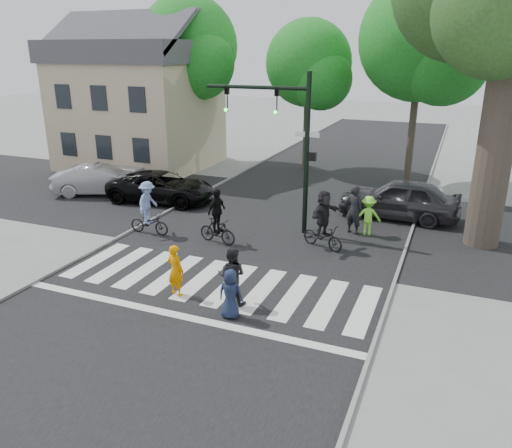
{
  "coord_description": "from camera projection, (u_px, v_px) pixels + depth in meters",
  "views": [
    {
      "loc": [
        6.35,
        -11.27,
        6.69
      ],
      "look_at": [
        0.5,
        3.0,
        1.3
      ],
      "focal_mm": 35.0,
      "sensor_mm": 36.0,
      "label": 1
    }
  ],
  "objects": [
    {
      "name": "car_suv",
      "position": [
        162.0,
        187.0,
        23.07
      ],
      "size": [
        5.19,
        2.79,
        1.39
      ],
      "primitive_type": "imported",
      "rotation": [
        0.0,
        0.0,
        1.67
      ],
      "color": "black",
      "rests_on": "ground"
    },
    {
      "name": "bg_tree_2",
      "position": [
        312.0,
        67.0,
        27.56
      ],
      "size": [
        5.04,
        4.8,
        8.4
      ],
      "color": "brown",
      "rests_on": "ground"
    },
    {
      "name": "bg_tree_0",
      "position": [
        125.0,
        59.0,
        31.19
      ],
      "size": [
        5.46,
        5.2,
        8.97
      ],
      "color": "brown",
      "rests_on": "ground"
    },
    {
      "name": "bg_tree_1",
      "position": [
        191.0,
        51.0,
        28.76
      ],
      "size": [
        6.09,
        5.8,
        9.8
      ],
      "color": "brown",
      "rests_on": "ground"
    },
    {
      "name": "cyclist_left",
      "position": [
        148.0,
        211.0,
        18.93
      ],
      "size": [
        1.64,
        1.07,
        2.06
      ],
      "color": "black",
      "rests_on": "ground"
    },
    {
      "name": "traffic_signal",
      "position": [
        285.0,
        130.0,
        18.32
      ],
      "size": [
        4.45,
        0.29,
        6.0
      ],
      "color": "black",
      "rests_on": "ground"
    },
    {
      "name": "cyclist_right",
      "position": [
        323.0,
        223.0,
        17.53
      ],
      "size": [
        1.77,
        1.63,
        2.12
      ],
      "color": "black",
      "rests_on": "ground"
    },
    {
      "name": "ground",
      "position": [
        200.0,
        296.0,
        14.32
      ],
      "size": [
        120.0,
        120.0,
        0.0
      ],
      "primitive_type": "plane",
      "color": "gray",
      "rests_on": "ground"
    },
    {
      "name": "cyclist_mid",
      "position": [
        217.0,
        221.0,
        18.01
      ],
      "size": [
        1.61,
        1.0,
        2.04
      ],
      "color": "black",
      "rests_on": "ground"
    },
    {
      "name": "road_cross",
      "position": [
        290.0,
        215.0,
        21.31
      ],
      "size": [
        70.0,
        10.0,
        0.01
      ],
      "primitive_type": "cube",
      "color": "black",
      "rests_on": "ground"
    },
    {
      "name": "crosswalk",
      "position": [
        211.0,
        287.0,
        14.9
      ],
      "size": [
        10.0,
        3.85,
        0.01
      ],
      "color": "silver",
      "rests_on": "ground"
    },
    {
      "name": "car_silver",
      "position": [
        100.0,
        180.0,
        24.19
      ],
      "size": [
        4.68,
        3.25,
        1.46
      ],
      "primitive_type": "imported",
      "rotation": [
        0.0,
        0.0,
        2.0
      ],
      "color": "#99989D",
      "rests_on": "ground"
    },
    {
      "name": "pedestrian_woman",
      "position": [
        175.0,
        270.0,
        14.18
      ],
      "size": [
        0.63,
        0.49,
        1.54
      ],
      "primitive_type": "imported",
      "rotation": [
        0.0,
        0.0,
        2.91
      ],
      "color": "orange",
      "rests_on": "ground"
    },
    {
      "name": "car_grey",
      "position": [
        399.0,
        199.0,
        20.74
      ],
      "size": [
        4.99,
        2.17,
        1.67
      ],
      "primitive_type": "imported",
      "rotation": [
        0.0,
        0.0,
        -1.61
      ],
      "color": "#2C2B30",
      "rests_on": "ground"
    },
    {
      "name": "pedestrian_child",
      "position": [
        231.0,
        294.0,
        12.99
      ],
      "size": [
        0.69,
        0.48,
        1.36
      ],
      "primitive_type": "imported",
      "rotation": [
        0.0,
        0.0,
        3.21
      ],
      "color": "#1A233F",
      "rests_on": "ground"
    },
    {
      "name": "bystander_hivis",
      "position": [
        368.0,
        216.0,
        18.88
      ],
      "size": [
        1.09,
        0.77,
        1.52
      ],
      "primitive_type": "imported",
      "rotation": [
        0.0,
        0.0,
        3.37
      ],
      "color": "#8AFF3D",
      "rests_on": "ground"
    },
    {
      "name": "pedestrian_adult",
      "position": [
        232.0,
        276.0,
        13.67
      ],
      "size": [
        0.89,
        0.73,
        1.66
      ],
      "primitive_type": "imported",
      "rotation": [
        0.0,
        0.0,
        3.28
      ],
      "color": "black",
      "rests_on": "ground"
    },
    {
      "name": "bystander_dark",
      "position": [
        354.0,
        210.0,
        18.95
      ],
      "size": [
        0.8,
        0.64,
        1.91
      ],
      "primitive_type": "imported",
      "rotation": [
        0.0,
        0.0,
        2.85
      ],
      "color": "black",
      "rests_on": "ground"
    },
    {
      "name": "curb_left",
      "position": [
        150.0,
        221.0,
        20.48
      ],
      "size": [
        0.1,
        70.0,
        0.1
      ],
      "primitive_type": "cube",
      "color": "gray",
      "rests_on": "ground"
    },
    {
      "name": "road_stem",
      "position": [
        264.0,
        239.0,
        18.69
      ],
      "size": [
        10.0,
        70.0,
        0.01
      ],
      "primitive_type": "cube",
      "color": "black",
      "rests_on": "ground"
    },
    {
      "name": "house",
      "position": [
        139.0,
        102.0,
        29.4
      ],
      "size": [
        8.4,
        8.1,
        8.82
      ],
      "color": "beige",
      "rests_on": "ground"
    },
    {
      "name": "bg_tree_3",
      "position": [
        427.0,
        44.0,
        23.82
      ],
      "size": [
        6.3,
        6.0,
        10.2
      ],
      "color": "brown",
      "rests_on": "ground"
    },
    {
      "name": "curb_right",
      "position": [
        403.0,
        258.0,
        16.86
      ],
      "size": [
        0.1,
        70.0,
        0.1
      ],
      "primitive_type": "cube",
      "color": "gray",
      "rests_on": "ground"
    }
  ]
}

